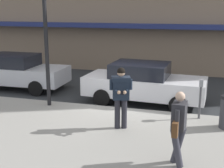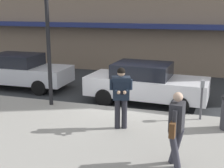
{
  "view_description": "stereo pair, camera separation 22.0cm",
  "coord_description": "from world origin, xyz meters",
  "px_view_note": "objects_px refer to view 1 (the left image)",
  "views": [
    {
      "loc": [
        2.69,
        -10.34,
        3.58
      ],
      "look_at": [
        0.34,
        -2.24,
        1.49
      ],
      "focal_mm": 50.0,
      "sensor_mm": 36.0,
      "label": 1
    },
    {
      "loc": [
        2.9,
        -10.27,
        3.58
      ],
      "look_at": [
        0.34,
        -2.24,
        1.49
      ],
      "focal_mm": 50.0,
      "sensor_mm": 36.0,
      "label": 2
    }
  ],
  "objects_px": {
    "parked_sedan_mid": "(144,83)",
    "parking_meter": "(201,93)",
    "parked_sedan_near": "(16,71)",
    "man_texting_on_phone": "(121,91)",
    "street_lamp_post": "(45,20)",
    "pedestrian_with_bag": "(179,124)"
  },
  "relations": [
    {
      "from": "man_texting_on_phone",
      "to": "street_lamp_post",
      "type": "relative_size",
      "value": 0.37
    },
    {
      "from": "parked_sedan_mid",
      "to": "parking_meter",
      "type": "relative_size",
      "value": 3.62
    },
    {
      "from": "parked_sedan_near",
      "to": "pedestrian_with_bag",
      "type": "bearing_deg",
      "value": -35.62
    },
    {
      "from": "street_lamp_post",
      "to": "pedestrian_with_bag",
      "type": "bearing_deg",
      "value": -33.7
    },
    {
      "from": "parked_sedan_mid",
      "to": "parking_meter",
      "type": "xyz_separation_m",
      "value": [
        2.09,
        -1.59,
        0.18
      ]
    },
    {
      "from": "man_texting_on_phone",
      "to": "parked_sedan_near",
      "type": "bearing_deg",
      "value": 147.87
    },
    {
      "from": "parked_sedan_near",
      "to": "man_texting_on_phone",
      "type": "distance_m",
      "value": 6.86
    },
    {
      "from": "man_texting_on_phone",
      "to": "pedestrian_with_bag",
      "type": "height_order",
      "value": "man_texting_on_phone"
    },
    {
      "from": "pedestrian_with_bag",
      "to": "parking_meter",
      "type": "height_order",
      "value": "pedestrian_with_bag"
    },
    {
      "from": "man_texting_on_phone",
      "to": "street_lamp_post",
      "type": "bearing_deg",
      "value": 154.86
    },
    {
      "from": "parked_sedan_near",
      "to": "parking_meter",
      "type": "distance_m",
      "value": 8.27
    },
    {
      "from": "man_texting_on_phone",
      "to": "street_lamp_post",
      "type": "xyz_separation_m",
      "value": [
        -3.04,
        1.42,
        1.89
      ]
    },
    {
      "from": "street_lamp_post",
      "to": "parking_meter",
      "type": "distance_m",
      "value": 5.65
    },
    {
      "from": "parked_sedan_near",
      "to": "man_texting_on_phone",
      "type": "xyz_separation_m",
      "value": [
        5.8,
        -3.64,
        0.46
      ]
    },
    {
      "from": "man_texting_on_phone",
      "to": "pedestrian_with_bag",
      "type": "bearing_deg",
      "value": -45.27
    },
    {
      "from": "street_lamp_post",
      "to": "parking_meter",
      "type": "relative_size",
      "value": 3.84
    },
    {
      "from": "man_texting_on_phone",
      "to": "pedestrian_with_bag",
      "type": "relative_size",
      "value": 1.06
    },
    {
      "from": "parked_sedan_near",
      "to": "pedestrian_with_bag",
      "type": "xyz_separation_m",
      "value": [
        7.55,
        -5.41,
        0.32
      ]
    },
    {
      "from": "man_texting_on_phone",
      "to": "street_lamp_post",
      "type": "height_order",
      "value": "street_lamp_post"
    },
    {
      "from": "parking_meter",
      "to": "pedestrian_with_bag",
      "type": "bearing_deg",
      "value": -97.52
    },
    {
      "from": "street_lamp_post",
      "to": "parking_meter",
      "type": "bearing_deg",
      "value": 0.55
    },
    {
      "from": "pedestrian_with_bag",
      "to": "parking_meter",
      "type": "distance_m",
      "value": 3.27
    }
  ]
}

